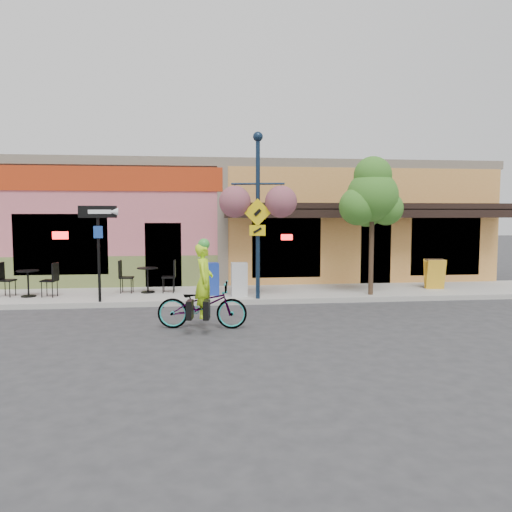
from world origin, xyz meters
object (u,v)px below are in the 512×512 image
(cyclist_rider, at_px, (204,292))
(street_tree, at_px, (372,225))
(bicycle, at_px, (202,305))
(lamp_post, at_px, (258,216))
(newspaper_box_blue, at_px, (211,279))
(newspaper_box_grey, at_px, (239,279))
(one_way_sign, at_px, (99,254))
(building, at_px, (241,222))

(cyclist_rider, bearing_deg, street_tree, -49.12)
(bicycle, xyz_separation_m, lamp_post, (1.64, 2.97, 2.00))
(lamp_post, relative_size, street_tree, 1.13)
(lamp_post, relative_size, newspaper_box_blue, 4.89)
(cyclist_rider, relative_size, newspaper_box_grey, 1.68)
(bicycle, height_order, street_tree, street_tree)
(bicycle, distance_m, one_way_sign, 4.19)
(lamp_post, bearing_deg, street_tree, 16.36)
(newspaper_box_grey, height_order, street_tree, street_tree)
(building, height_order, newspaper_box_grey, building)
(bicycle, xyz_separation_m, street_tree, (5.13, 3.27, 1.72))
(cyclist_rider, distance_m, one_way_sign, 4.17)
(newspaper_box_grey, bearing_deg, one_way_sign, -171.78)
(building, relative_size, cyclist_rider, 10.84)
(one_way_sign, bearing_deg, cyclist_rider, -54.81)
(building, xyz_separation_m, cyclist_rider, (-1.73, -9.82, -1.41))
(lamp_post, bearing_deg, building, 100.27)
(one_way_sign, distance_m, street_tree, 7.97)
(lamp_post, bearing_deg, bicycle, -107.44)
(building, bearing_deg, newspaper_box_blue, -103.72)
(newspaper_box_blue, bearing_deg, one_way_sign, -173.22)
(street_tree, bearing_deg, building, 117.06)
(building, xyz_separation_m, bicycle, (-1.78, -9.82, -1.72))
(building, bearing_deg, lamp_post, -91.19)
(cyclist_rider, distance_m, street_tree, 6.20)
(bicycle, distance_m, lamp_post, 3.94)
(bicycle, xyz_separation_m, newspaper_box_blue, (0.31, 3.80, 0.11))
(newspaper_box_blue, xyz_separation_m, street_tree, (4.82, -0.53, 1.62))
(lamp_post, height_order, newspaper_box_grey, lamp_post)
(newspaper_box_blue, bearing_deg, newspaper_box_grey, -27.15)
(bicycle, xyz_separation_m, newspaper_box_grey, (1.15, 3.51, 0.12))
(bicycle, bearing_deg, newspaper_box_grey, -9.98)
(building, relative_size, newspaper_box_blue, 18.65)
(one_way_sign, relative_size, newspaper_box_grey, 2.67)
(newspaper_box_blue, bearing_deg, bicycle, -102.79)
(newspaper_box_grey, bearing_deg, newspaper_box_blue, 161.41)
(bicycle, bearing_deg, street_tree, -49.37)
(street_tree, bearing_deg, newspaper_box_grey, 176.55)
(one_way_sign, bearing_deg, newspaper_box_grey, -0.90)
(cyclist_rider, bearing_deg, newspaper_box_grey, -9.24)
(lamp_post, height_order, newspaper_box_blue, lamp_post)
(newspaper_box_blue, xyz_separation_m, newspaper_box_grey, (0.84, -0.29, 0.01))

